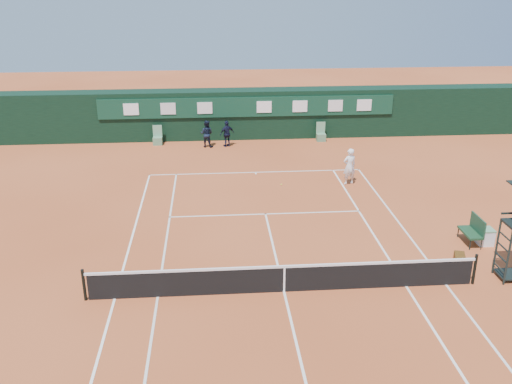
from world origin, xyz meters
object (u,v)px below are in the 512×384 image
player (349,166)px  player_bench (474,229)px  cooler (485,236)px  tennis_net (284,278)px

player → player_bench: bearing=99.6°
player_bench → cooler: bearing=-14.9°
tennis_net → player: bearing=65.6°
player_bench → cooler: (0.44, -0.12, -0.27)m
player → tennis_net: bearing=49.8°
tennis_net → player_bench: (7.70, 2.97, 0.09)m
player_bench → cooler: size_ratio=1.86×
tennis_net → cooler: bearing=19.3°
tennis_net → player_bench: same height
tennis_net → player: player is taller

